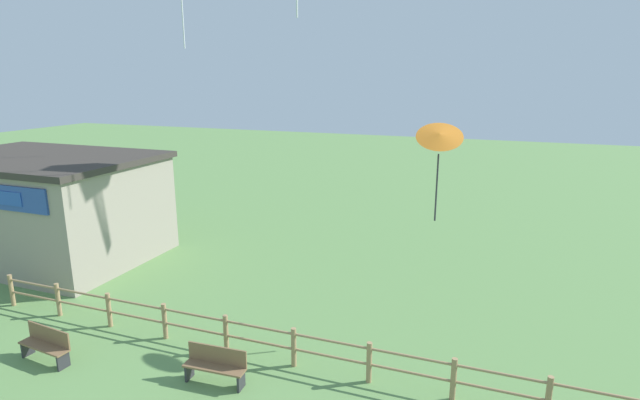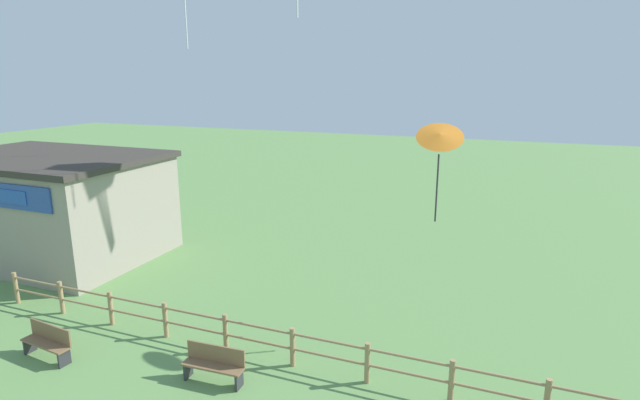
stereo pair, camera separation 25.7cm
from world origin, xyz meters
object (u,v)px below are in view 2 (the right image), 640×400
(seaside_building, at_px, (49,205))
(park_bench_by_building, at_px, (48,341))
(kite_orange_delta, at_px, (440,137))
(park_bench_near_fence, at_px, (214,363))

(seaside_building, bearing_deg, park_bench_by_building, -42.12)
(kite_orange_delta, bearing_deg, seaside_building, 175.70)
(seaside_building, distance_m, kite_orange_delta, 16.94)
(park_bench_by_building, relative_size, kite_orange_delta, 0.59)
(park_bench_near_fence, height_order, park_bench_by_building, same)
(seaside_building, height_order, park_bench_by_building, seaside_building)
(park_bench_near_fence, distance_m, kite_orange_delta, 8.37)
(kite_orange_delta, bearing_deg, park_bench_near_fence, -137.73)
(park_bench_by_building, bearing_deg, park_bench_near_fence, 8.75)
(park_bench_by_building, xyz_separation_m, kite_orange_delta, (9.55, 5.01, 5.46))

